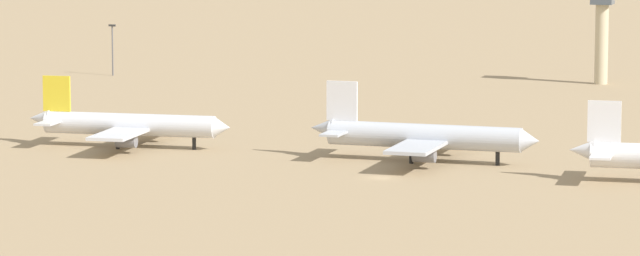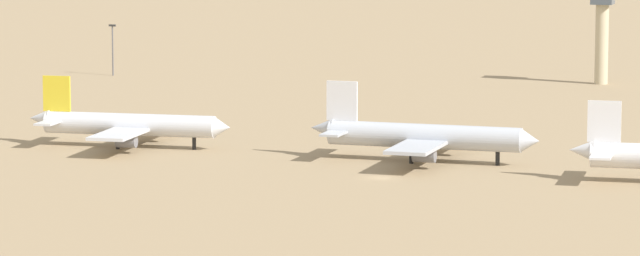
# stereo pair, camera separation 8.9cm
# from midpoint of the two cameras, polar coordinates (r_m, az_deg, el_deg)

# --- Properties ---
(ground) EXTENTS (4000.00, 4000.00, 0.00)m
(ground) POSITION_cam_midpoint_polar(r_m,az_deg,el_deg) (295.74, 1.95, -1.59)
(ground) COLOR #9E8460
(parked_jet_yellow_1) EXTENTS (38.90, 32.80, 12.84)m
(parked_jet_yellow_1) POSITION_cam_midpoint_polar(r_m,az_deg,el_deg) (331.56, -6.09, 0.11)
(parked_jet_yellow_1) COLOR silver
(parked_jet_yellow_1) RESTS_ON ground
(parked_jet_white_2) EXTENTS (40.98, 34.25, 13.58)m
(parked_jet_white_2) POSITION_cam_midpoint_polar(r_m,az_deg,el_deg) (312.90, 3.25, -0.26)
(parked_jet_white_2) COLOR silver
(parked_jet_white_2) RESTS_ON ground
(control_tower) EXTENTS (5.20, 5.20, 24.77)m
(control_tower) POSITION_cam_midpoint_polar(r_m,az_deg,el_deg) (440.88, 8.91, 3.32)
(control_tower) COLOR #C6B793
(control_tower) RESTS_ON ground
(light_pole_west) EXTENTS (1.80, 0.50, 12.97)m
(light_pole_west) POSITION_cam_midpoint_polar(r_m,az_deg,el_deg) (458.88, -6.56, 2.61)
(light_pole_west) COLOR #59595E
(light_pole_west) RESTS_ON ground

